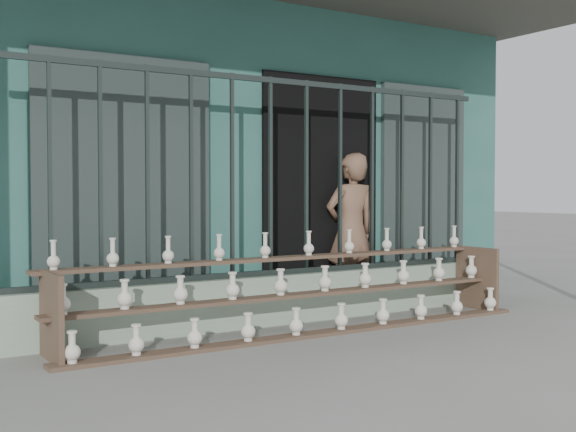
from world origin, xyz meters
TOP-DOWN VIEW (x-y plane):
  - ground at (0.00, 0.00)m, footprint 60.00×60.00m
  - workshop_building at (0.00, 4.23)m, footprint 7.40×6.60m
  - parapet_wall at (0.00, 1.30)m, footprint 5.00×0.20m
  - security_fence at (-0.00, 1.30)m, footprint 5.00×0.04m
  - shelf_rack at (0.09, 0.89)m, footprint 4.50×0.68m
  - elderly_woman at (1.17, 1.63)m, footprint 0.61×0.42m

SIDE VIEW (x-z plane):
  - ground at x=0.00m, z-range 0.00..0.00m
  - parapet_wall at x=0.00m, z-range 0.00..0.45m
  - shelf_rack at x=0.09m, z-range -0.07..0.78m
  - elderly_woman at x=1.17m, z-range 0.00..1.61m
  - security_fence at x=0.00m, z-range 0.45..2.25m
  - workshop_building at x=0.00m, z-range 0.02..3.23m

